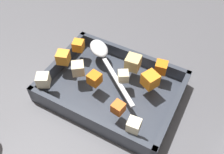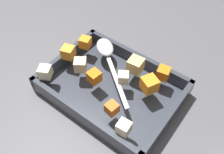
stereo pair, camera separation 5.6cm
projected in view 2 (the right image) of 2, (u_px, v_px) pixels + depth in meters
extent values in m
plane|color=#4C4C51|center=(107.00, 97.00, 0.60)|extent=(4.00, 4.00, 0.00)
cube|color=#333842|center=(112.00, 91.00, 0.60)|extent=(0.32, 0.23, 0.01)
cube|color=#333842|center=(137.00, 59.00, 0.64)|extent=(0.32, 0.01, 0.04)
cube|color=#333842|center=(81.00, 116.00, 0.53)|extent=(0.32, 0.01, 0.04)
cube|color=#333842|center=(168.00, 118.00, 0.52)|extent=(0.01, 0.23, 0.04)
cube|color=#333842|center=(66.00, 57.00, 0.64)|extent=(0.01, 0.23, 0.04)
cube|color=orange|center=(149.00, 84.00, 0.54)|extent=(0.04, 0.04, 0.03)
cube|color=orange|center=(94.00, 77.00, 0.56)|extent=(0.03, 0.03, 0.03)
cube|color=orange|center=(112.00, 108.00, 0.50)|extent=(0.03, 0.03, 0.02)
cube|color=orange|center=(163.00, 73.00, 0.57)|extent=(0.03, 0.03, 0.03)
cube|color=orange|center=(85.00, 42.00, 0.64)|extent=(0.03, 0.03, 0.03)
cube|color=orange|center=(68.00, 52.00, 0.61)|extent=(0.04, 0.04, 0.03)
cube|color=beige|center=(123.00, 77.00, 0.56)|extent=(0.03, 0.03, 0.02)
cube|color=tan|center=(136.00, 65.00, 0.58)|extent=(0.04, 0.04, 0.03)
cube|color=beige|center=(45.00, 72.00, 0.57)|extent=(0.04, 0.04, 0.03)
cube|color=beige|center=(80.00, 65.00, 0.58)|extent=(0.04, 0.04, 0.03)
cube|color=beige|center=(124.00, 127.00, 0.47)|extent=(0.03, 0.03, 0.03)
ellipsoid|color=silver|center=(105.00, 47.00, 0.63)|extent=(0.08, 0.07, 0.02)
cube|color=silver|center=(117.00, 81.00, 0.56)|extent=(0.13, 0.10, 0.01)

